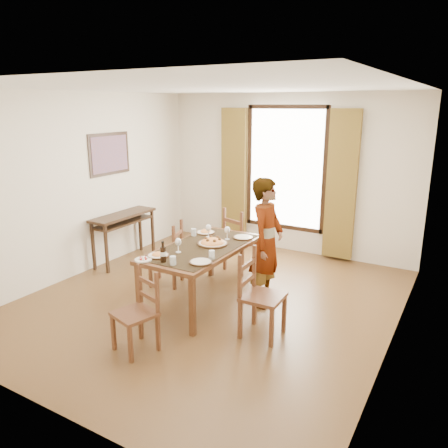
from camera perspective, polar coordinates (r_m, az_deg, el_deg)
The scene contains 22 objects.
ground at distance 5.86m, azimuth -1.77°, elevation -9.98°, with size 5.00×5.00×0.00m, color #472F16.
room_shell at distance 5.49m, azimuth -1.23°, elevation 5.24°, with size 4.60×5.10×2.74m.
console_table at distance 7.26m, azimuth -13.00°, elevation 0.41°, with size 0.38×1.20×0.80m.
dining_table at distance 5.60m, azimuth -2.79°, elevation -3.61°, with size 0.88×1.74×0.76m.
chair_west at distance 6.26m, azimuth -7.31°, elevation -4.12°, with size 0.52×0.52×0.93m.
chair_north at distance 6.71m, azimuth 2.17°, elevation -2.37°, with size 0.56×0.56×1.00m.
chair_south at distance 4.71m, azimuth -11.25°, elevation -11.43°, with size 0.48×0.48×0.88m.
chair_east at distance 4.89m, azimuth 4.72°, elevation -9.48°, with size 0.45×0.45×0.98m.
man at distance 5.53m, azimuth 5.58°, elevation -2.44°, with size 0.42×0.62×1.65m, color #919498.
plate_sw at distance 5.27m, azimuth -8.61°, elevation -3.92°, with size 0.27×0.27×0.05m, color silver, non-canonical shape.
plate_se at distance 5.01m, azimuth -3.06°, elevation -4.80°, with size 0.27×0.27×0.05m, color silver, non-canonical shape.
plate_nw at distance 6.14m, azimuth -2.42°, elevation -0.95°, with size 0.27×0.27×0.05m, color silver, non-canonical shape.
plate_ne at distance 5.91m, azimuth 2.49°, elevation -1.60°, with size 0.27×0.27×0.05m, color silver, non-canonical shape.
pasta_platter at distance 5.64m, azimuth -1.48°, elevation -2.21°, with size 0.40×0.40×0.10m, color #C55D19, non-canonical shape.
caprese_plate at distance 5.17m, azimuth -10.50°, elevation -4.49°, with size 0.20×0.20×0.04m, color silver, non-canonical shape.
wine_glass_a at distance 5.36m, azimuth -6.00°, elevation -2.77°, with size 0.08×0.08×0.18m, color white, non-canonical shape.
wine_glass_b at distance 5.83m, azimuth 0.42°, elevation -1.18°, with size 0.08×0.08×0.18m, color white, non-canonical shape.
wine_glass_c at distance 5.93m, azimuth -2.07°, elevation -0.89°, with size 0.08×0.08×0.18m, color white, non-canonical shape.
tumbler_a at distance 5.13m, azimuth -1.60°, elevation -4.03°, with size 0.07×0.07×0.10m, color silver.
tumbler_b at distance 6.02m, azimuth -3.98°, elevation -1.09°, with size 0.07×0.07×0.10m, color silver.
tumbler_c at distance 4.97m, azimuth -6.69°, elevation -4.76°, with size 0.07×0.07×0.10m, color silver.
wine_bottle at distance 5.05m, azimuth -7.97°, elevation -3.60°, with size 0.07×0.07×0.25m, color black, non-canonical shape.
Camera 1 is at (2.81, -4.49, 2.51)m, focal length 35.00 mm.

